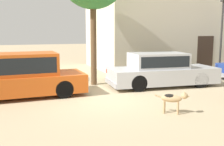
{
  "coord_description": "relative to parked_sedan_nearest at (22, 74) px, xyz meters",
  "views": [
    {
      "loc": [
        -2.98,
        -9.02,
        2.43
      ],
      "look_at": [
        0.3,
        0.2,
        0.9
      ],
      "focal_mm": 43.99,
      "sensor_mm": 36.0,
      "label": 1
    }
  ],
  "objects": [
    {
      "name": "street_lamp",
      "position": [
        10.38,
        1.69,
        1.83
      ],
      "size": [
        0.22,
        0.22,
        4.21
      ],
      "color": "#2D2B28",
      "rests_on": "ground_plane"
    },
    {
      "name": "parked_sedan_nearest",
      "position": [
        0.0,
        0.0,
        0.0
      ],
      "size": [
        4.58,
        1.92,
        1.61
      ],
      "rotation": [
        0.0,
        0.0,
        0.03
      ],
      "color": "#D15619",
      "rests_on": "ground_plane"
    },
    {
      "name": "stray_dog_spotted",
      "position": [
        4.09,
        -3.67,
        -0.38
      ],
      "size": [
        0.86,
        0.66,
        0.69
      ],
      "rotation": [
        0.0,
        0.0,
        5.66
      ],
      "color": "tan",
      "rests_on": "ground_plane"
    },
    {
      "name": "parked_sedan_second",
      "position": [
        5.75,
        0.0,
        -0.1
      ],
      "size": [
        4.94,
        2.09,
        1.47
      ],
      "rotation": [
        0.0,
        0.0,
        -0.07
      ],
      "color": "#B2B5BA",
      "rests_on": "ground_plane"
    },
    {
      "name": "apartment_block",
      "position": [
        12.67,
        5.77,
        3.13
      ],
      "size": [
        16.09,
        5.92,
        7.92
      ],
      "color": "beige",
      "rests_on": "ground_plane"
    },
    {
      "name": "ground_plane",
      "position": [
        2.76,
        -1.41,
        -0.83
      ],
      "size": [
        80.0,
        80.0,
        0.0
      ],
      "primitive_type": "plane",
      "color": "tan"
    }
  ]
}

